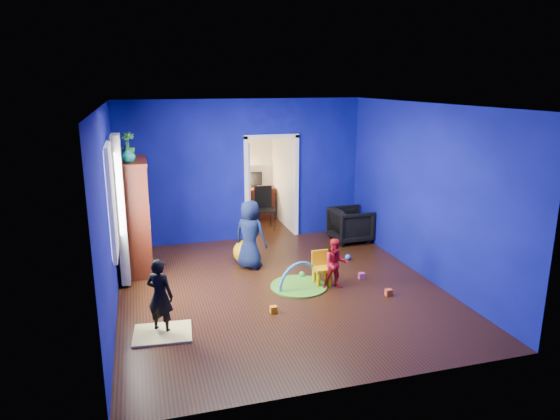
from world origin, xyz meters
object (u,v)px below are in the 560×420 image
object	(u,v)px
play_mat	(299,286)
crt_tv	(135,214)
toddler_red	(336,264)
vase	(128,155)
child_navy	(250,235)
study_desk	(255,203)
tv_armoire	(133,216)
hopper_ball	(245,252)
kid_chair	(322,270)
folding_chair	(265,209)
child_black	(160,296)
armchair	(350,225)

from	to	relation	value
play_mat	crt_tv	bearing A→B (deg)	148.36
toddler_red	vase	bearing A→B (deg)	164.32
child_navy	study_desk	xyz separation A→B (m)	(0.84, 3.19, -0.24)
tv_armoire	hopper_ball	world-z (taller)	tv_armoire
kid_chair	folding_chair	world-z (taller)	folding_chair
crt_tv	study_desk	xyz separation A→B (m)	(2.77, 2.73, -0.65)
folding_chair	toddler_red	bearing A→B (deg)	-85.73
crt_tv	kid_chair	distance (m)	3.35
toddler_red	crt_tv	bearing A→B (deg)	159.57
tv_armoire	crt_tv	world-z (taller)	tv_armoire
hopper_ball	kid_chair	world-z (taller)	kid_chair
folding_chair	play_mat	bearing A→B (deg)	-94.97
tv_armoire	child_black	bearing A→B (deg)	-82.79
study_desk	vase	bearing A→B (deg)	-132.79
vase	child_navy	bearing A→B (deg)	-4.66
crt_tv	folding_chair	distance (m)	3.33
tv_armoire	crt_tv	distance (m)	0.06
child_navy	kid_chair	xyz separation A→B (m)	(0.96, -1.07, -0.36)
child_navy	play_mat	xyz separation A→B (m)	(0.56, -1.07, -0.60)
toddler_red	kid_chair	distance (m)	0.30
toddler_red	play_mat	bearing A→B (deg)	169.02
hopper_ball	kid_chair	bearing A→B (deg)	-52.72
child_navy	folding_chair	xyz separation A→B (m)	(0.84, 2.23, -0.15)
study_desk	child_black	bearing A→B (deg)	-115.87
child_black	toddler_red	distance (m)	2.85
toddler_red	tv_armoire	world-z (taller)	tv_armoire
play_mat	child_black	bearing A→B (deg)	-157.96
child_black	vase	distance (m)	2.66
vase	toddler_red	bearing A→B (deg)	-25.00
toddler_red	vase	xyz separation A→B (m)	(-3.07, 1.43, 1.67)
crt_tv	vase	bearing A→B (deg)	-97.59
tv_armoire	study_desk	size ratio (longest dim) A/B	2.23
vase	hopper_ball	distance (m)	2.68
kid_chair	armchair	bearing A→B (deg)	54.85
armchair	child_black	world-z (taller)	child_black
child_navy	tv_armoire	bearing A→B (deg)	29.47
vase	study_desk	xyz separation A→B (m)	(2.81, 3.03, -1.71)
armchair	vase	xyz separation A→B (m)	(-4.30, -0.76, 1.73)
child_black	study_desk	size ratio (longest dim) A/B	1.16
armchair	vase	size ratio (longest dim) A/B	3.09
child_black	study_desk	distance (m)	5.73
hopper_ball	crt_tv	bearing A→B (deg)	173.60
armchair	tv_armoire	xyz separation A→B (m)	(-4.30, -0.46, 0.63)
crt_tv	folding_chair	xyz separation A→B (m)	(2.77, 1.77, -0.56)
tv_armoire	hopper_ball	distance (m)	2.07
toddler_red	folding_chair	xyz separation A→B (m)	(-0.26, 3.50, 0.05)
hopper_ball	folding_chair	distance (m)	2.19
tv_armoire	play_mat	size ratio (longest dim) A/B	2.13
armchair	tv_armoire	world-z (taller)	tv_armoire
child_black	child_navy	size ratio (longest dim) A/B	0.83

